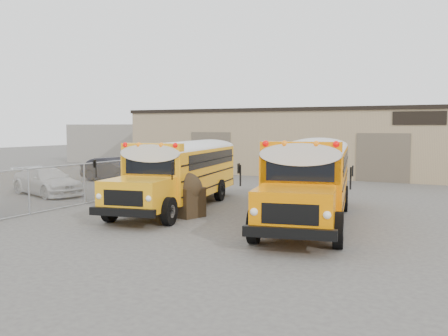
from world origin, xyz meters
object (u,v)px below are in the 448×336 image
at_px(school_bus_right, 321,161).
at_px(car_dark, 114,170).
at_px(school_bus_left, 220,160).
at_px(car_white, 47,181).
at_px(tarp_bundle, 186,194).

relative_size(school_bus_right, car_dark, 2.33).
relative_size(school_bus_left, school_bus_right, 0.95).
xyz_separation_m(school_bus_left, school_bus_right, (5.60, -0.11, 0.09)).
xyz_separation_m(school_bus_left, car_dark, (-7.77, 0.55, -0.89)).
relative_size(school_bus_right, car_white, 2.24).
distance_m(school_bus_left, car_dark, 7.84).
bearing_deg(tarp_bundle, car_white, 168.36).
height_order(tarp_bundle, car_dark, tarp_bundle).
bearing_deg(school_bus_right, tarp_bundle, -111.42).
bearing_deg(school_bus_left, car_white, -139.45).
height_order(school_bus_left, car_white, school_bus_left).
xyz_separation_m(tarp_bundle, car_white, (-9.36, 1.93, -0.18)).
bearing_deg(car_white, school_bus_right, -49.46).
bearing_deg(car_dark, tarp_bundle, -122.12).
height_order(car_white, car_dark, car_dark).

